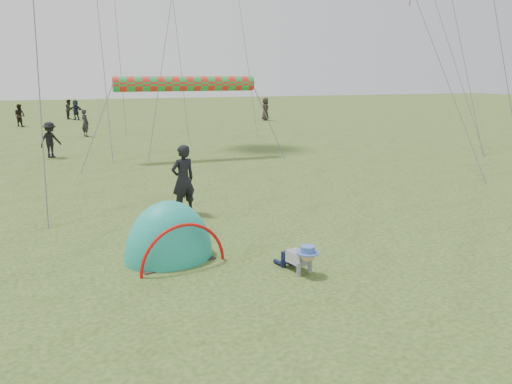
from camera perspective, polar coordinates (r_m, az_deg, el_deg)
name	(u,v)px	position (r m, az deg, el deg)	size (l,w,h in m)	color
ground	(258,287)	(8.96, 0.26, -10.85)	(140.00, 140.00, 0.00)	#274414
crawling_toddler	(300,257)	(9.55, 5.01, -7.42)	(0.54, 0.77, 0.59)	black
popup_tent	(170,258)	(10.47, -9.85, -7.40)	(1.84, 1.52, 2.39)	#199468
standing_adult	(183,180)	(13.37, -8.33, 1.40)	(0.68, 0.45, 1.87)	black
crowd_person_3	(50,140)	(24.07, -22.45, 5.51)	(1.03, 0.59, 1.59)	black
crowd_person_4	(265,109)	(40.38, 1.07, 9.46)	(0.88, 0.57, 1.80)	#2C241F
crowd_person_5	(76,110)	(43.16, -19.92, 8.81)	(1.50, 0.48, 1.62)	#202733
crowd_person_7	(69,109)	(44.18, -20.54, 8.85)	(0.78, 0.61, 1.61)	#2C251F
crowd_person_12	(85,123)	(31.58, -18.95, 7.47)	(0.59, 0.39, 1.61)	#25242B
crowd_person_13	(20,115)	(39.27, -25.39, 7.92)	(0.77, 0.60, 1.59)	black
rainbow_tube_kite	(186,84)	(22.08, -8.06, 12.15)	(0.64, 0.64, 6.04)	red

